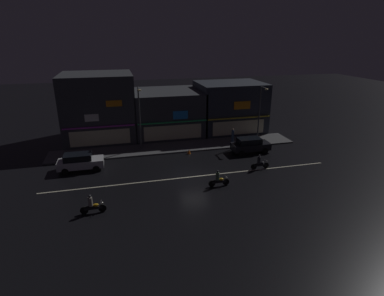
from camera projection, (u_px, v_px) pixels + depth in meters
ground_plane at (194, 177)px, 28.87m from camera, size 140.00×140.00×0.00m
lane_divider_stripe at (194, 177)px, 28.87m from camera, size 27.22×0.16×0.01m
sidewalk_far at (176, 147)px, 36.44m from camera, size 28.65×3.80×0.14m
storefront_left_block at (99, 107)px, 38.46m from camera, size 8.47×8.14×8.18m
storefront_center_block at (167, 112)px, 41.05m from camera, size 8.90×8.56×5.71m
storefront_right_block at (230, 107)px, 42.26m from camera, size 8.73×7.17×6.58m
streetlamp_west at (140, 113)px, 34.18m from camera, size 0.44×1.64×7.11m
streetlamp_mid at (260, 109)px, 37.20m from camera, size 0.44×1.64×6.71m
pedestrian_on_sidewalk at (233, 136)px, 37.24m from camera, size 0.33×0.33×1.84m
parked_car_near_kerb at (250, 145)px, 34.73m from camera, size 4.30×1.98×1.67m
parked_car_trailing at (80, 161)px, 30.09m from camera, size 4.30×1.98×1.67m
motorcycle_lead at (219, 179)px, 26.86m from camera, size 1.90×0.60×1.52m
motorcycle_following at (260, 163)px, 30.37m from camera, size 1.90×0.60×1.52m
motorcycle_opposite_lane at (92, 205)px, 22.74m from camera, size 1.90×0.60×1.52m
traffic_cone at (189, 151)px, 34.41m from camera, size 0.36×0.36×0.55m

